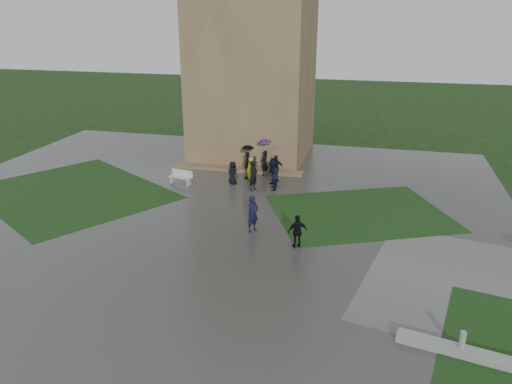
% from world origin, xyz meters
% --- Properties ---
extents(ground, '(120.00, 120.00, 0.00)m').
position_xyz_m(ground, '(0.00, 0.00, 0.00)').
color(ground, black).
extents(plaza, '(34.00, 34.00, 0.02)m').
position_xyz_m(plaza, '(0.00, 2.00, 0.01)').
color(plaza, '#353432').
rests_on(plaza, ground).
extents(lawn_inset_left, '(14.10, 13.46, 0.01)m').
position_xyz_m(lawn_inset_left, '(-8.50, 4.00, 0.03)').
color(lawn_inset_left, black).
rests_on(lawn_inset_left, plaza).
extents(lawn_inset_right, '(11.12, 10.15, 0.01)m').
position_xyz_m(lawn_inset_right, '(8.50, 5.00, 0.03)').
color(lawn_inset_right, black).
rests_on(lawn_inset_right, plaza).
extents(tower, '(8.00, 8.00, 18.00)m').
position_xyz_m(tower, '(0.00, 15.00, 9.00)').
color(tower, brown).
rests_on(tower, ground).
extents(tower_plinth, '(9.00, 0.80, 0.22)m').
position_xyz_m(tower_plinth, '(0.00, 10.60, 0.13)').
color(tower_plinth, brown).
rests_on(tower_plinth, plaza).
extents(bench, '(1.62, 0.81, 0.90)m').
position_xyz_m(bench, '(-2.74, 7.15, 0.48)').
color(bench, beige).
rests_on(bench, plaza).
extents(visitor_cluster, '(3.49, 3.84, 2.48)m').
position_xyz_m(visitor_cluster, '(2.07, 8.70, 1.11)').
color(visitor_cluster, black).
rests_on(visitor_cluster, plaza).
extents(pedestrian_mid, '(0.74, 0.81, 1.85)m').
position_xyz_m(pedestrian_mid, '(3.45, 1.30, 0.95)').
color(pedestrian_mid, black).
rests_on(pedestrian_mid, plaza).
extents(pedestrian_near, '(1.08, 0.91, 1.60)m').
position_xyz_m(pedestrian_near, '(5.90, 0.05, 0.82)').
color(pedestrian_near, black).
rests_on(pedestrian_near, plaza).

